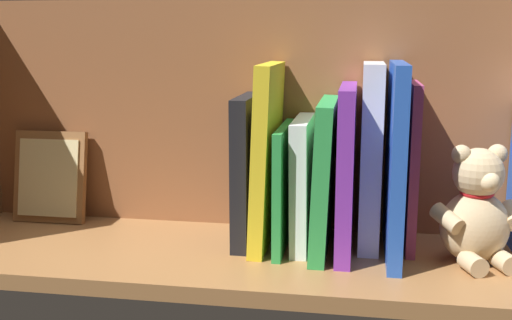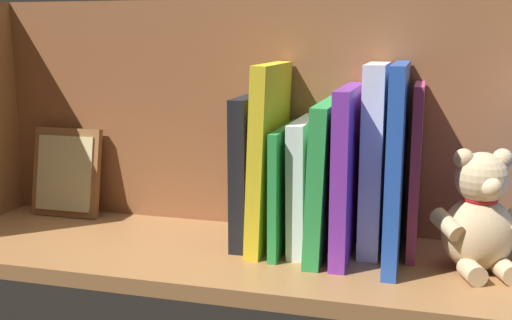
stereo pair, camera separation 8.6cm
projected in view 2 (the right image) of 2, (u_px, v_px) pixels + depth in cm
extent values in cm
cube|color=#9E6B3D|center=(256.00, 257.00, 89.15)|extent=(99.84, 29.29, 2.20)
cube|color=#925833|center=(277.00, 116.00, 97.12)|extent=(99.84, 1.50, 35.72)
ellipsoid|color=#D1B284|center=(478.00, 234.00, 80.65)|extent=(11.47, 10.86, 9.77)
sphere|color=#D1B284|center=(482.00, 178.00, 79.19)|extent=(6.72, 6.72, 6.72)
sphere|color=#D1B284|center=(502.00, 159.00, 78.84)|extent=(2.59, 2.59, 2.59)
sphere|color=#D1B284|center=(464.00, 159.00, 78.54)|extent=(2.59, 2.59, 2.59)
sphere|color=beige|center=(491.00, 187.00, 76.50)|extent=(2.59, 2.59, 2.59)
cylinder|color=#D1B284|center=(447.00, 224.00, 78.84)|extent=(4.80, 5.17, 3.61)
cylinder|color=#D1B284|center=(506.00, 271.00, 77.42)|extent=(3.64, 4.31, 2.59)
cylinder|color=#D1B284|center=(472.00, 272.00, 77.17)|extent=(3.64, 4.31, 2.59)
torus|color=red|center=(480.00, 198.00, 79.72)|extent=(5.66, 5.66, 0.76)
cube|color=#B23F72|center=(416.00, 170.00, 85.96)|extent=(1.30, 11.89, 23.80)
cube|color=blue|center=(397.00, 164.00, 83.07)|extent=(1.91, 18.78, 26.67)
cube|color=silver|center=(374.00, 158.00, 87.07)|extent=(2.90, 12.15, 26.46)
cube|color=purple|center=(347.00, 172.00, 85.64)|extent=(2.23, 17.68, 23.46)
cube|color=green|center=(325.00, 178.00, 86.61)|extent=(2.98, 17.76, 21.43)
cube|color=silver|center=(305.00, 183.00, 89.10)|extent=(2.61, 14.82, 18.63)
cube|color=green|center=(285.00, 187.00, 89.12)|extent=(1.23, 16.45, 17.61)
cube|color=yellow|center=(269.00, 156.00, 89.10)|extent=(3.17, 16.06, 26.42)
cube|color=black|center=(250.00, 169.00, 91.25)|extent=(2.35, 14.21, 21.68)
cube|color=brown|center=(67.00, 172.00, 105.30)|extent=(12.16, 4.24, 14.95)
cube|color=beige|center=(64.00, 173.00, 104.62)|extent=(10.22, 2.93, 12.43)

